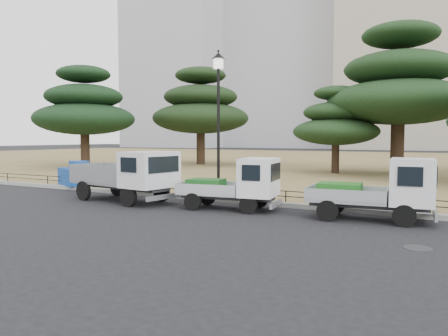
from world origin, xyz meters
The scene contains 16 objects.
ground centered at (0.00, 0.00, 0.00)m, with size 220.00×220.00×0.00m, color black.
lawn centered at (0.00, 30.60, 0.07)m, with size 120.00×56.00×0.15m, color olive.
curb centered at (0.00, 2.60, 0.08)m, with size 120.00×0.25×0.16m, color gray.
truck_large centered at (-3.47, 0.98, 1.04)m, with size 4.48×2.25×1.87m.
truck_kei_front centered at (0.80, 1.34, 0.85)m, with size 3.37×1.79×1.70m.
truck_kei_rear centered at (5.23, 1.62, 0.89)m, with size 3.53×1.78×1.78m.
street_lamp centered at (-0.74, 2.90, 3.75)m, with size 0.48×0.48×5.32m.
pipe_fence centered at (0.00, 2.75, 0.44)m, with size 38.00×0.04×0.40m.
tarp_pile centered at (-8.47, 3.16, 0.60)m, with size 2.06×1.83×1.14m.
manhole centered at (6.50, -1.20, 0.01)m, with size 0.60×0.60×0.01m, color #2D2D30.
pine_west_far centered at (-17.65, 12.33, 4.49)m, with size 7.44×7.44×7.52m.
pine_west_near centered at (-11.90, 19.47, 4.74)m, with size 7.95×7.95×7.95m.
pine_center_left centered at (0.23, 15.90, 3.26)m, with size 5.30×5.30×5.39m.
pine_center_right centered at (3.67, 17.12, 5.38)m, with size 8.51×8.51×9.03m.
tower_far_west centered at (-55.00, 80.00, 32.50)m, with size 24.00×20.00×65.00m, color #A0A0A5.
tower_center_left centered at (-5.00, 85.00, 27.50)m, with size 22.00×20.00×55.00m, color #AAA08C.
Camera 1 is at (7.33, -11.20, 2.36)m, focal length 35.00 mm.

